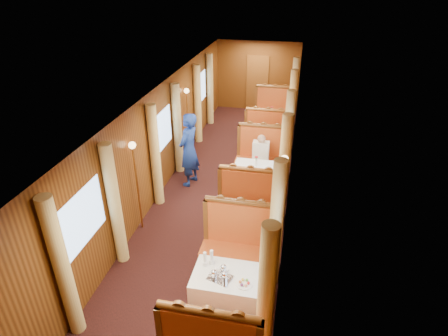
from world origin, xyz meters
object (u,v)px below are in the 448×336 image
(banquette_far_fwd, at_px, (267,137))
(passenger, at_px, (261,153))
(banquette_mid_aft, at_px, (261,159))
(table_mid, at_px, (256,180))
(table_near, at_px, (227,293))
(fruit_plate, at_px, (244,283))
(table_far, at_px, (270,126))
(rose_vase_far, at_px, (272,109))
(teapot_right, at_px, (224,277))
(banquette_far_aft, at_px, (273,113))
(banquette_near_aft, at_px, (238,248))
(banquette_mid_fwd, at_px, (250,202))
(teapot_left, at_px, (214,275))
(teapot_back, at_px, (223,270))
(tea_tray, at_px, (220,278))
(steward, at_px, (189,150))
(rose_vase_mid, at_px, (256,159))

(banquette_far_fwd, distance_m, passenger, 1.79)
(banquette_mid_aft, bearing_deg, table_mid, -90.00)
(table_near, xyz_separation_m, table_mid, (0.00, 3.50, 0.00))
(fruit_plate, height_order, passenger, passenger)
(table_far, xyz_separation_m, rose_vase_far, (0.01, 0.01, 0.55))
(teapot_right, bearing_deg, banquette_far_aft, 91.11)
(banquette_near_aft, relative_size, banquette_mid_fwd, 1.00)
(teapot_left, distance_m, teapot_right, 0.16)
(banquette_mid_fwd, bearing_deg, table_near, -90.00)
(teapot_right, distance_m, fruit_plate, 0.30)
(banquette_far_fwd, relative_size, fruit_plate, 5.59)
(teapot_back, bearing_deg, tea_tray, -89.64)
(steward, xyz_separation_m, passenger, (1.67, 0.55, -0.18))
(passenger, bearing_deg, banquette_near_aft, -90.00)
(teapot_right, bearing_deg, banquette_near_aft, 90.15)
(banquette_far_aft, bearing_deg, teapot_right, -90.16)
(teapot_back, relative_size, steward, 0.08)
(banquette_mid_fwd, xyz_separation_m, rose_vase_mid, (-0.02, 1.03, 0.50))
(teapot_back, bearing_deg, steward, 129.43)
(banquette_far_aft, height_order, teapot_left, banquette_far_aft)
(banquette_far_fwd, height_order, teapot_back, banquette_far_fwd)
(table_mid, bearing_deg, rose_vase_far, 89.89)
(table_far, xyz_separation_m, tea_tray, (-0.10, -7.09, 0.38))
(table_mid, bearing_deg, teapot_right, -90.35)
(banquette_near_aft, bearing_deg, banquette_far_aft, 90.00)
(banquette_mid_fwd, relative_size, banquette_mid_aft, 1.00)
(tea_tray, bearing_deg, banquette_mid_aft, 88.81)
(fruit_plate, bearing_deg, rose_vase_far, 92.14)
(teapot_left, distance_m, rose_vase_far, 7.13)
(banquette_near_aft, xyz_separation_m, teapot_right, (-0.02, -1.13, 0.39))
(steward, bearing_deg, banquette_far_fwd, 157.53)
(banquette_near_aft, height_order, banquette_far_aft, same)
(table_near, distance_m, table_far, 7.00)
(rose_vase_mid, bearing_deg, rose_vase_far, 89.52)
(fruit_plate, distance_m, passenger, 4.37)
(teapot_left, bearing_deg, teapot_back, 44.36)
(rose_vase_mid, bearing_deg, passenger, 88.20)
(banquette_far_fwd, distance_m, teapot_left, 6.11)
(banquette_near_aft, relative_size, banquette_far_aft, 1.00)
(banquette_mid_aft, distance_m, banquette_far_aft, 3.50)
(passenger, bearing_deg, banquette_mid_aft, 90.00)
(rose_vase_far, bearing_deg, passenger, -90.14)
(banquette_mid_fwd, height_order, fruit_plate, banquette_mid_fwd)
(banquette_mid_fwd, relative_size, teapot_back, 8.78)
(banquette_near_aft, height_order, rose_vase_mid, banquette_near_aft)
(banquette_mid_aft, bearing_deg, teapot_left, -92.25)
(teapot_right, relative_size, steward, 0.08)
(teapot_left, bearing_deg, table_mid, 82.20)
(teapot_back, distance_m, fruit_plate, 0.38)
(banquette_far_fwd, height_order, rose_vase_far, banquette_far_fwd)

